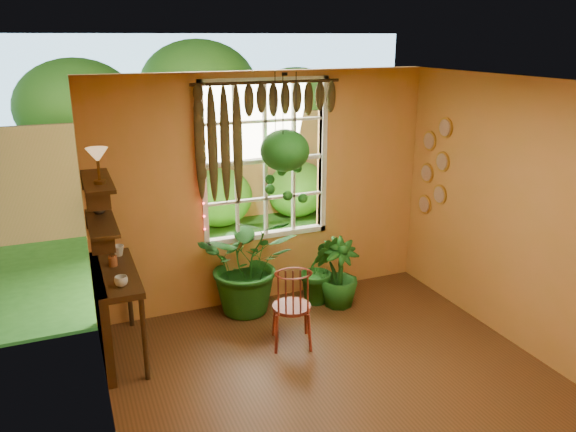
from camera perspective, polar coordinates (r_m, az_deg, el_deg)
name	(u,v)px	position (r m, az deg, el deg)	size (l,w,h in m)	color
floor	(357,402)	(5.22, 7.00, -18.24)	(4.50, 4.50, 0.00)	#573119
ceiling	(371,88)	(4.24, 8.41, 12.78)	(4.50, 4.50, 0.00)	silver
wall_back	(266,191)	(6.49, -2.20, 2.58)	(4.00, 4.00, 0.00)	#DE904B
wall_left	(103,302)	(4.02, -18.25, -8.30)	(4.50, 4.50, 0.00)	#DE904B
wall_right	(551,228)	(5.77, 25.17, -1.14)	(4.50, 4.50, 0.00)	#DE904B
window	(265,161)	(6.44, -2.34, 5.65)	(1.52, 0.10, 1.86)	white
valance_vine	(261,111)	(6.20, -2.76, 10.58)	(1.70, 0.12, 1.10)	#35200E
string_lights	(202,163)	(6.13, -8.76, 5.31)	(0.03, 0.03, 1.54)	#FF2633
wall_plates	(434,168)	(6.98, 14.63, 4.78)	(0.04, 0.32, 1.10)	beige
counter_ledge	(107,306)	(5.81, -17.94, -8.66)	(0.40, 1.20, 0.90)	#35200E
shelf_lower	(102,223)	(5.50, -18.42, -0.67)	(0.25, 0.90, 0.04)	#35200E
shelf_upper	(97,181)	(5.39, -18.83, 3.37)	(0.25, 0.90, 0.04)	#35200E
backyard	(194,133)	(10.92, -9.49, 8.27)	(14.00, 10.00, 12.00)	#225D1A
windsor_chair	(292,318)	(5.83, 0.39, -10.30)	(0.50, 0.52, 1.07)	maroon
potted_plant_left	(249,262)	(6.41, -4.01, -4.68)	(1.09, 0.95, 1.22)	#155219
potted_plant_mid	(320,269)	(6.67, 3.29, -5.39)	(0.47, 0.38, 0.86)	#155219
potted_plant_right	(339,273)	(6.63, 5.21, -5.80)	(0.46, 0.46, 0.82)	#155219
hanging_basket	(285,154)	(6.12, -0.33, 6.34)	(0.54, 0.54, 1.42)	black
cup_a	(121,281)	(5.32, -16.59, -6.37)	(0.12, 0.12, 0.09)	silver
cup_b	(118,251)	(6.03, -16.85, -3.39)	(0.12, 0.12, 0.11)	beige
brush_jar	(112,254)	(5.76, -17.42, -3.75)	(0.08, 0.08, 0.31)	brown
shelf_vase	(99,206)	(5.72, -18.66, 0.93)	(0.13, 0.13, 0.14)	#B2AD99
tiffany_lamp	(97,157)	(5.17, -18.80, 5.65)	(0.19, 0.19, 0.32)	#553918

